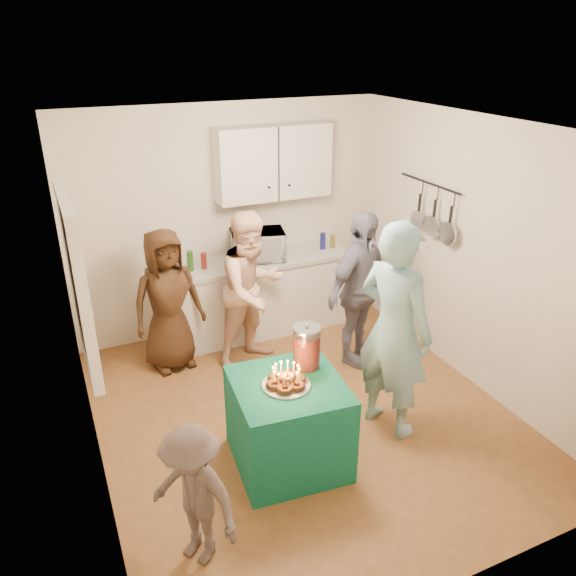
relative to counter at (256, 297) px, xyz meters
name	(u,v)px	position (x,y,z in m)	size (l,w,h in m)	color
floor	(303,414)	(-0.20, -1.70, -0.43)	(4.00, 4.00, 0.00)	brown
ceiling	(307,128)	(-0.20, -1.70, 2.17)	(4.00, 4.00, 0.00)	white
back_wall	(228,221)	(-0.20, 0.30, 0.87)	(3.60, 3.60, 0.00)	silver
left_wall	(80,330)	(-2.00, -1.70, 0.87)	(4.00, 4.00, 0.00)	silver
right_wall	(474,256)	(1.60, -1.70, 0.87)	(4.00, 4.00, 0.00)	silver
window_night	(75,282)	(-1.97, -1.40, 1.12)	(0.04, 1.00, 1.20)	black
counter	(256,297)	(0.00, 0.00, 0.00)	(2.20, 0.58, 0.86)	white
countertop	(255,261)	(0.00, 0.00, 0.46)	(2.24, 0.62, 0.05)	beige
upper_cabinet	(273,162)	(0.30, 0.15, 1.52)	(1.30, 0.30, 0.80)	white
pot_rack	(425,207)	(1.52, -1.00, 1.17)	(0.12, 1.00, 0.60)	black
microwave	(257,245)	(0.03, 0.00, 0.64)	(0.59, 0.40, 0.33)	white
party_table	(288,423)	(-0.59, -2.21, -0.05)	(0.85, 0.85, 0.76)	#0E5D43
donut_cake	(286,376)	(-0.61, -2.23, 0.42)	(0.38, 0.38, 0.18)	#381C0C
punch_jar	(307,348)	(-0.35, -2.04, 0.50)	(0.22, 0.22, 0.34)	red
man_birthday	(394,330)	(0.42, -2.14, 0.54)	(0.71, 0.47, 1.94)	#90C4D1
woman_back_left	(167,300)	(-1.10, -0.34, 0.33)	(0.74, 0.48, 1.52)	brown
woman_back_center	(252,290)	(-0.27, -0.61, 0.40)	(0.81, 0.63, 1.67)	#F39D7E
woman_back_right	(359,290)	(0.74, -1.06, 0.40)	(0.98, 0.41, 1.67)	black
child_near_left	(194,496)	(-1.52, -2.80, 0.10)	(0.69, 0.39, 1.06)	#4C3F3D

